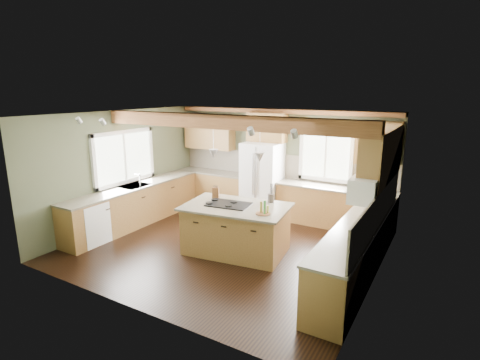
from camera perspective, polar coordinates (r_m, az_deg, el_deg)
The scene contains 37 objects.
floor at distance 7.57m, azimuth -2.03°, elevation -10.09°, with size 5.60×5.60×0.00m, color black.
ceiling at distance 6.94m, azimuth -2.21°, elevation 9.96°, with size 5.60×5.60×0.00m, color silver.
wall_back at distance 9.30m, azimuth 6.16°, elevation 2.76°, with size 5.60×5.60×0.00m, color #4A523A.
wall_left at distance 8.93m, azimuth -17.50°, elevation 1.74°, with size 5.00×5.00×0.00m, color #4A523A.
wall_right at distance 6.17m, azimuth 20.49°, elevation -3.68°, with size 5.00×5.00×0.00m, color #4A523A.
ceiling_beam at distance 6.87m, azimuth -2.61°, elevation 8.84°, with size 5.55×0.26×0.26m, color #502B17.
soffit_trim at distance 9.06m, azimuth 6.09°, elevation 10.38°, with size 5.55×0.20×0.10m, color #502B17.
backsplash_back at distance 9.30m, azimuth 6.10°, elevation 2.20°, with size 5.58×0.03×0.58m, color brown.
backsplash_right at distance 6.24m, azimuth 20.37°, elevation -4.33°, with size 0.03×3.70×0.58m, color brown.
base_cab_back_left at distance 10.09m, azimuth -3.99°, elevation -1.34°, with size 2.02×0.60×0.88m, color brown.
counter_back_left at distance 9.98m, azimuth -4.03°, elevation 1.21°, with size 2.06×0.64×0.04m, color #4E4839.
base_cab_back_right at distance 8.74m, azimuth 14.15°, elevation -4.11°, with size 2.62×0.60×0.88m, color brown.
counter_back_right at distance 8.62m, azimuth 14.33°, elevation -1.20°, with size 2.66×0.64×0.04m, color #4E4839.
base_cab_left at distance 8.95m, azimuth -15.57°, elevation -3.78°, with size 0.60×3.70×0.88m, color brown.
counter_left at distance 8.83m, azimuth -15.76°, elevation -0.93°, with size 0.64×3.74×0.04m, color #4E4839.
base_cab_right at distance 6.56m, azimuth 17.33°, elevation -10.41°, with size 0.60×3.70×0.88m, color brown.
counter_right at distance 6.39m, azimuth 17.62°, elevation -6.63°, with size 0.64×3.74×0.04m, color #4E4839.
upper_cab_back_left at distance 10.03m, azimuth -4.68°, elevation 7.33°, with size 1.40×0.35×0.90m, color brown.
upper_cab_over_fridge at distance 9.15m, azimuth 4.11°, elevation 8.00°, with size 0.96×0.35×0.70m, color brown.
upper_cab_right at distance 6.92m, azimuth 20.85°, elevation 3.65°, with size 0.35×2.20×0.90m, color brown.
upper_cab_back_corner at distance 8.36m, azimuth 20.34°, elevation 5.28°, with size 0.90×0.35×0.90m, color brown.
window_left at distance 8.90m, azimuth -17.29°, elevation 3.36°, with size 0.04×1.60×1.05m, color white.
window_back at distance 8.84m, azimuth 12.97°, elevation 3.56°, with size 1.10×0.04×1.00m, color white.
sink at distance 8.83m, azimuth -15.76°, elevation -0.90°, with size 0.50×0.65×0.03m, color #262628.
faucet at distance 8.67m, azimuth -14.99°, elevation -0.13°, with size 0.02×0.02×0.28m, color #B2B2B7.
dishwasher at distance 8.15m, azimuth -22.06°, elevation -6.10°, with size 0.60×0.60×0.84m, color white.
oven at distance 5.43m, azimuth 13.92°, elevation -15.59°, with size 0.60×0.72×0.84m, color white.
microwave at distance 6.09m, azimuth 18.57°, elevation -1.28°, with size 0.40×0.70×0.38m, color white.
pendant_left at distance 6.99m, azimuth -4.05°, elevation 4.03°, with size 0.18×0.18×0.16m, color #B2B2B7.
pendant_right at distance 6.64m, azimuth 3.03°, elevation 3.53°, with size 0.18×0.18×0.16m, color #B2B2B7.
refrigerator at distance 9.17m, azimuth 3.41°, elevation 0.10°, with size 0.90×0.74×1.80m, color silver.
island at distance 7.19m, azimuth -0.57°, elevation -7.59°, with size 1.82×1.12×0.88m, color olive.
island_top at distance 7.04m, azimuth -0.58°, elevation -4.09°, with size 1.95×1.24×0.04m, color #4E4839.
cooktop at distance 7.09m, azimuth -1.72°, elevation -3.72°, with size 0.79×0.53×0.02m, color black.
knife_block at distance 7.52m, azimuth -3.74°, elevation -1.94°, with size 0.13×0.10×0.22m, color brown.
utensil_crock at distance 7.26m, azimuth 4.74°, elevation -2.73°, with size 0.12×0.12×0.17m, color #473E39.
bottle_tray at distance 6.56m, azimuth 3.53°, elevation -4.18°, with size 0.26×0.26×0.24m, color brown, non-canonical shape.
Camera 1 is at (3.71, -5.85, 3.05)m, focal length 28.00 mm.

